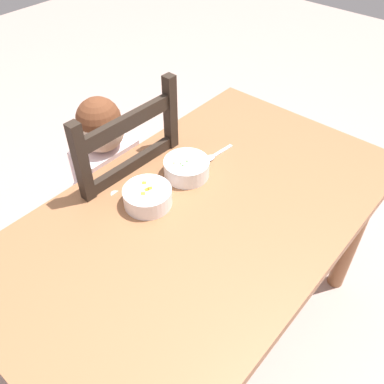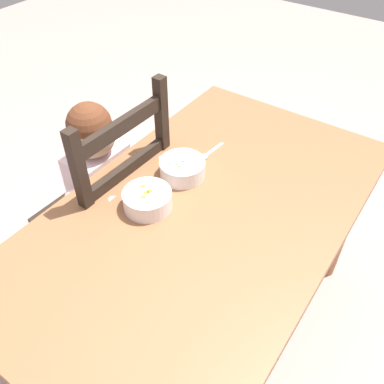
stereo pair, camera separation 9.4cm
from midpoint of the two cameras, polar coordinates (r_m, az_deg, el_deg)
The scene contains 7 objects.
ground_plane at distance 1.88m, azimuth -0.38°, elevation -18.35°, with size 8.00×8.00×0.00m, color tan.
dining_table at distance 1.37m, azimuth -0.49°, elevation -5.67°, with size 1.36×0.80×0.73m.
dining_chair at distance 1.70m, azimuth -12.70°, elevation -2.63°, with size 0.43×0.43×1.01m.
child_figure at distance 1.60m, azimuth -13.49°, elevation 1.34°, with size 0.32×0.31×0.94m.
bowl_of_peas at distance 1.39m, azimuth -3.28°, elevation 3.24°, with size 0.15×0.15×0.06m.
bowl_of_carrots at distance 1.29m, azimuth -8.22°, elevation -1.06°, with size 0.15×0.15×0.06m.
spoon at distance 1.49m, azimuth 0.19°, elevation 5.08°, with size 0.14×0.04×0.01m.
Camera 2 is at (-0.77, -0.49, 1.64)m, focal length 38.89 mm.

